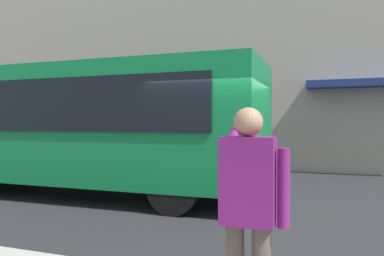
% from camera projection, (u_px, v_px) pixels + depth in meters
% --- Properties ---
extents(ground_plane, '(60.00, 60.00, 0.00)m').
position_uv_depth(ground_plane, '(222.00, 210.00, 7.40)').
color(ground_plane, '#232326').
extents(building_facade_far, '(28.00, 1.55, 12.00)m').
position_uv_depth(building_facade_far, '(271.00, 7.00, 13.70)').
color(building_facade_far, '#A89E8E').
rests_on(building_facade_far, ground_plane).
extents(red_bus, '(9.05, 2.54, 3.08)m').
position_uv_depth(red_bus, '(75.00, 125.00, 9.02)').
color(red_bus, '#0F7238').
rests_on(red_bus, ground_plane).
extents(pedestrian_photographer, '(0.53, 0.52, 1.70)m').
position_uv_depth(pedestrian_photographer, '(249.00, 202.00, 2.80)').
color(pedestrian_photographer, '#4C4238').
rests_on(pedestrian_photographer, sidewalk_curb).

